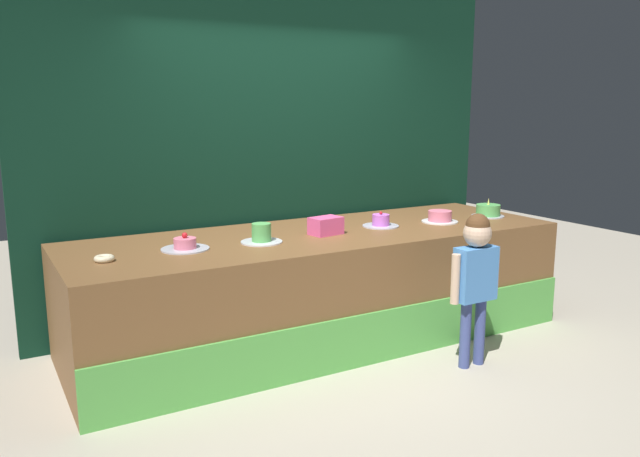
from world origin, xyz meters
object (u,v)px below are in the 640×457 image
Objects in this scene: cake_far_left at (185,245)px; child_figure at (476,269)px; cake_far_right at (488,211)px; donut at (104,258)px; cake_right at (440,217)px; cake_center at (381,222)px; cake_left at (261,235)px; pink_box at (326,226)px.

child_figure is at bearing -28.58° from cake_far_left.
cake_far_left is at bearing 178.61° from cake_far_right.
cake_right reaches higher than donut.
child_figure reaches higher than cake_right.
cake_center reaches higher than cake_right.
cake_far_right is at bearing -4.62° from cake_center.
cake_center is at bearing 171.14° from cake_right.
child_figure is 1.01m from cake_center.
donut is at bearing -179.00° from cake_left.
cake_center reaches higher than cake_far_left.
pink_box is 0.84× the size of cake_far_right.
pink_box reaches higher than donut.
cake_far_right is (1.65, -0.04, -0.02)m from pink_box.
cake_far_left is (-1.77, 0.96, 0.18)m from child_figure.
child_figure reaches higher than cake_center.
child_figure is at bearing -54.43° from pink_box.
cake_far_left reaches higher than donut.
cake_left is at bearing 143.23° from child_figure.
cake_right is 0.55m from cake_far_right.
donut is 0.43× the size of cake_center.
donut is 2.21m from cake_center.
cake_center is (1.10, 0.08, -0.02)m from cake_left.
donut is (-2.32, 0.89, 0.17)m from child_figure.
cake_far_left is at bearing 151.42° from child_figure.
cake_left reaches higher than cake_far_left.
cake_right is (2.76, 0.01, 0.02)m from donut.
pink_box is at bearing 2.46° from cake_left.
cake_center is 1.04× the size of cake_far_right.
cake_left is 2.20m from cake_far_right.
donut is at bearing -179.90° from cake_far_right.
cake_far_right reaches higher than cake_center.
pink_box is 1.10m from cake_far_left.
cake_center is (-0.12, 0.99, 0.19)m from child_figure.
cake_left reaches higher than cake_center.
cake_far_left is 1.65m from cake_center.
cake_left is at bearing 179.65° from cake_right.
pink_box is at bearing 1.48° from donut.
donut is 0.39× the size of cake_far_left.
donut is at bearing -179.81° from cake_right.
cake_center is at bearing 96.79° from child_figure.
cake_left is at bearing -177.54° from pink_box.
cake_right is at bearing -1.66° from cake_far_left.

